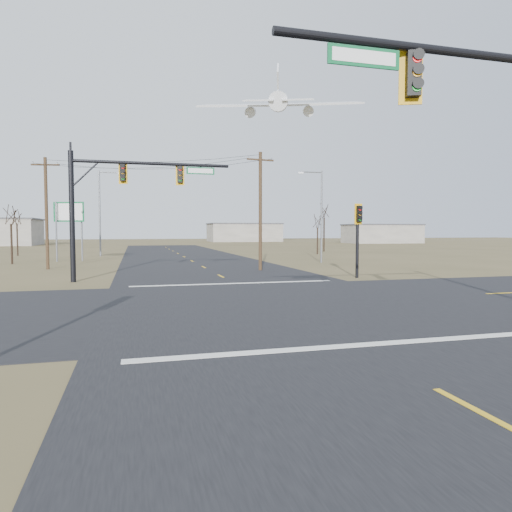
{
  "coord_description": "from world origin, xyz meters",
  "views": [
    {
      "loc": [
        -5.65,
        -18.53,
        3.11
      ],
      "look_at": [
        -0.44,
        1.0,
        1.99
      ],
      "focal_mm": 32.0,
      "sensor_mm": 36.0,
      "label": 1
    }
  ],
  "objects_px": {
    "streetlight_c": "(102,208)",
    "bare_tree_a": "(11,214)",
    "utility_pole_near": "(260,209)",
    "bare_tree_d": "(324,210)",
    "mast_arm_far": "(120,189)",
    "streetlight_a": "(320,211)",
    "bare_tree_c": "(318,221)",
    "bare_tree_b": "(17,217)",
    "pedestal_signal_ne": "(358,225)",
    "utility_pole_far": "(46,211)",
    "highway_sign": "(69,219)"
  },
  "relations": [
    {
      "from": "mast_arm_far",
      "to": "streetlight_a",
      "type": "height_order",
      "value": "streetlight_a"
    },
    {
      "from": "bare_tree_a",
      "to": "bare_tree_b",
      "type": "distance_m",
      "value": 16.07
    },
    {
      "from": "utility_pole_near",
      "to": "streetlight_a",
      "type": "height_order",
      "value": "utility_pole_near"
    },
    {
      "from": "bare_tree_c",
      "to": "bare_tree_d",
      "type": "xyz_separation_m",
      "value": [
        4.0,
        7.09,
        1.71
      ]
    },
    {
      "from": "bare_tree_d",
      "to": "bare_tree_c",
      "type": "bearing_deg",
      "value": -119.43
    },
    {
      "from": "streetlight_a",
      "to": "highway_sign",
      "type": "bearing_deg",
      "value": -174.39
    },
    {
      "from": "streetlight_a",
      "to": "bare_tree_a",
      "type": "xyz_separation_m",
      "value": [
        -28.56,
        5.54,
        -0.37
      ]
    },
    {
      "from": "highway_sign",
      "to": "bare_tree_c",
      "type": "xyz_separation_m",
      "value": [
        29.88,
        6.83,
        0.17
      ]
    },
    {
      "from": "streetlight_a",
      "to": "bare_tree_b",
      "type": "relative_size",
      "value": 1.48
    },
    {
      "from": "streetlight_c",
      "to": "bare_tree_d",
      "type": "xyz_separation_m",
      "value": [
        31.32,
        4.54,
        0.28
      ]
    },
    {
      "from": "mast_arm_far",
      "to": "utility_pole_far",
      "type": "height_order",
      "value": "utility_pole_far"
    },
    {
      "from": "bare_tree_d",
      "to": "streetlight_c",
      "type": "bearing_deg",
      "value": -171.75
    },
    {
      "from": "mast_arm_far",
      "to": "highway_sign",
      "type": "relative_size",
      "value": 1.62
    },
    {
      "from": "streetlight_c",
      "to": "bare_tree_b",
      "type": "distance_m",
      "value": 11.06
    },
    {
      "from": "utility_pole_far",
      "to": "streetlight_c",
      "type": "distance_m",
      "value": 19.31
    },
    {
      "from": "highway_sign",
      "to": "streetlight_c",
      "type": "distance_m",
      "value": 9.85
    },
    {
      "from": "utility_pole_far",
      "to": "bare_tree_b",
      "type": "distance_m",
      "value": 24.01
    },
    {
      "from": "streetlight_a",
      "to": "streetlight_c",
      "type": "bearing_deg",
      "value": 165.01
    },
    {
      "from": "streetlight_c",
      "to": "bare_tree_b",
      "type": "relative_size",
      "value": 1.73
    },
    {
      "from": "pedestal_signal_ne",
      "to": "streetlight_c",
      "type": "distance_m",
      "value": 36.58
    },
    {
      "from": "mast_arm_far",
      "to": "streetlight_a",
      "type": "bearing_deg",
      "value": 51.0
    },
    {
      "from": "mast_arm_far",
      "to": "bare_tree_b",
      "type": "relative_size",
      "value": 1.62
    },
    {
      "from": "streetlight_a",
      "to": "bare_tree_a",
      "type": "height_order",
      "value": "streetlight_a"
    },
    {
      "from": "bare_tree_d",
      "to": "utility_pole_far",
      "type": "bearing_deg",
      "value": -145.49
    },
    {
      "from": "mast_arm_far",
      "to": "bare_tree_b",
      "type": "xyz_separation_m",
      "value": [
        -13.34,
        33.21,
        -0.84
      ]
    },
    {
      "from": "mast_arm_far",
      "to": "bare_tree_a",
      "type": "xyz_separation_m",
      "value": [
        -10.27,
        17.43,
        -1.01
      ]
    },
    {
      "from": "bare_tree_b",
      "to": "utility_pole_far",
      "type": "bearing_deg",
      "value": -72.17
    },
    {
      "from": "utility_pole_near",
      "to": "bare_tree_c",
      "type": "relative_size",
      "value": 1.63
    },
    {
      "from": "bare_tree_d",
      "to": "bare_tree_a",
      "type": "bearing_deg",
      "value": -156.84
    },
    {
      "from": "utility_pole_far",
      "to": "highway_sign",
      "type": "distance_m",
      "value": 9.68
    },
    {
      "from": "pedestal_signal_ne",
      "to": "bare_tree_c",
      "type": "distance_m",
      "value": 30.65
    },
    {
      "from": "pedestal_signal_ne",
      "to": "utility_pole_far",
      "type": "height_order",
      "value": "utility_pole_far"
    },
    {
      "from": "pedestal_signal_ne",
      "to": "utility_pole_near",
      "type": "xyz_separation_m",
      "value": [
        -4.67,
        7.22,
        1.29
      ]
    },
    {
      "from": "mast_arm_far",
      "to": "utility_pole_near",
      "type": "bearing_deg",
      "value": 43.2
    },
    {
      "from": "utility_pole_near",
      "to": "bare_tree_d",
      "type": "height_order",
      "value": "utility_pole_near"
    },
    {
      "from": "streetlight_c",
      "to": "bare_tree_b",
      "type": "xyz_separation_m",
      "value": [
        -10.33,
        3.81,
        -1.04
      ]
    },
    {
      "from": "utility_pole_near",
      "to": "bare_tree_d",
      "type": "relative_size",
      "value": 1.21
    },
    {
      "from": "utility_pole_near",
      "to": "utility_pole_far",
      "type": "distance_m",
      "value": 17.24
    },
    {
      "from": "utility_pole_near",
      "to": "streetlight_c",
      "type": "xyz_separation_m",
      "value": [
        -13.36,
        24.52,
        1.07
      ]
    },
    {
      "from": "streetlight_c",
      "to": "bare_tree_b",
      "type": "height_order",
      "value": "streetlight_c"
    },
    {
      "from": "bare_tree_c",
      "to": "utility_pole_near",
      "type": "bearing_deg",
      "value": -122.43
    },
    {
      "from": "streetlight_c",
      "to": "bare_tree_a",
      "type": "xyz_separation_m",
      "value": [
        -7.26,
        -11.97,
        -1.2
      ]
    },
    {
      "from": "utility_pole_near",
      "to": "bare_tree_b",
      "type": "bearing_deg",
      "value": 129.9
    },
    {
      "from": "utility_pole_near",
      "to": "bare_tree_b",
      "type": "height_order",
      "value": "utility_pole_near"
    },
    {
      "from": "pedestal_signal_ne",
      "to": "utility_pole_near",
      "type": "relative_size",
      "value": 0.53
    },
    {
      "from": "bare_tree_a",
      "to": "highway_sign",
      "type": "bearing_deg",
      "value": 28.8
    },
    {
      "from": "utility_pole_near",
      "to": "streetlight_c",
      "type": "height_order",
      "value": "streetlight_c"
    },
    {
      "from": "bare_tree_a",
      "to": "bare_tree_d",
      "type": "xyz_separation_m",
      "value": [
        38.58,
        16.5,
        1.49
      ]
    },
    {
      "from": "streetlight_c",
      "to": "bare_tree_a",
      "type": "bearing_deg",
      "value": -114.51
    },
    {
      "from": "pedestal_signal_ne",
      "to": "bare_tree_d",
      "type": "xyz_separation_m",
      "value": [
        13.29,
        36.28,
        2.64
      ]
    }
  ]
}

